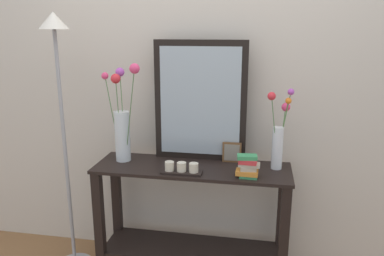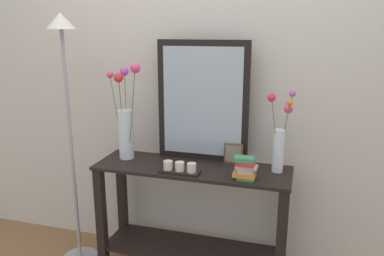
{
  "view_description": "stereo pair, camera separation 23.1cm",
  "coord_description": "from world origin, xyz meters",
  "px_view_note": "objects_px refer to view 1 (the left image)",
  "views": [
    {
      "loc": [
        0.4,
        -2.2,
        1.61
      ],
      "look_at": [
        0.0,
        0.0,
        1.02
      ],
      "focal_mm": 35.57,
      "sensor_mm": 36.0,
      "label": 1
    },
    {
      "loc": [
        0.63,
        -2.15,
        1.61
      ],
      "look_at": [
        0.0,
        0.0,
        1.02
      ],
      "focal_mm": 35.57,
      "sensor_mm": 36.0,
      "label": 2
    }
  ],
  "objects_px": {
    "console_table": "(192,211)",
    "mirror_leaning": "(200,101)",
    "candle_tray": "(182,169)",
    "picture_frame_small": "(232,152)",
    "floor_lamp": "(61,104)",
    "book_stack": "(248,166)",
    "tall_vase_left": "(122,125)",
    "vase_right": "(279,137)"
  },
  "relations": [
    {
      "from": "book_stack",
      "to": "mirror_leaning",
      "type": "bearing_deg",
      "value": 140.07
    },
    {
      "from": "tall_vase_left",
      "to": "candle_tray",
      "type": "bearing_deg",
      "value": -19.62
    },
    {
      "from": "tall_vase_left",
      "to": "vase_right",
      "type": "distance_m",
      "value": 0.98
    },
    {
      "from": "vase_right",
      "to": "book_stack",
      "type": "bearing_deg",
      "value": -133.55
    },
    {
      "from": "vase_right",
      "to": "book_stack",
      "type": "xyz_separation_m",
      "value": [
        -0.17,
        -0.18,
        -0.14
      ]
    },
    {
      "from": "book_stack",
      "to": "tall_vase_left",
      "type": "bearing_deg",
      "value": 169.97
    },
    {
      "from": "candle_tray",
      "to": "picture_frame_small",
      "type": "distance_m",
      "value": 0.38
    },
    {
      "from": "vase_right",
      "to": "floor_lamp",
      "type": "height_order",
      "value": "floor_lamp"
    },
    {
      "from": "candle_tray",
      "to": "floor_lamp",
      "type": "distance_m",
      "value": 0.86
    },
    {
      "from": "tall_vase_left",
      "to": "book_stack",
      "type": "bearing_deg",
      "value": -10.03
    },
    {
      "from": "tall_vase_left",
      "to": "floor_lamp",
      "type": "bearing_deg",
      "value": -166.45
    },
    {
      "from": "console_table",
      "to": "picture_frame_small",
      "type": "height_order",
      "value": "picture_frame_small"
    },
    {
      "from": "candle_tray",
      "to": "picture_frame_small",
      "type": "bearing_deg",
      "value": 41.57
    },
    {
      "from": "console_table",
      "to": "picture_frame_small",
      "type": "xyz_separation_m",
      "value": [
        0.24,
        0.13,
        0.37
      ]
    },
    {
      "from": "vase_right",
      "to": "book_stack",
      "type": "distance_m",
      "value": 0.29
    },
    {
      "from": "console_table",
      "to": "mirror_leaning",
      "type": "xyz_separation_m",
      "value": [
        0.02,
        0.16,
        0.69
      ]
    },
    {
      "from": "console_table",
      "to": "picture_frame_small",
      "type": "bearing_deg",
      "value": 28.66
    },
    {
      "from": "book_stack",
      "to": "floor_lamp",
      "type": "height_order",
      "value": "floor_lamp"
    },
    {
      "from": "mirror_leaning",
      "to": "tall_vase_left",
      "type": "xyz_separation_m",
      "value": [
        -0.48,
        -0.13,
        -0.15
      ]
    },
    {
      "from": "picture_frame_small",
      "to": "book_stack",
      "type": "height_order",
      "value": "book_stack"
    },
    {
      "from": "tall_vase_left",
      "to": "mirror_leaning",
      "type": "bearing_deg",
      "value": 14.91
    },
    {
      "from": "candle_tray",
      "to": "floor_lamp",
      "type": "relative_size",
      "value": 0.14
    },
    {
      "from": "picture_frame_small",
      "to": "floor_lamp",
      "type": "distance_m",
      "value": 1.12
    },
    {
      "from": "mirror_leaning",
      "to": "book_stack",
      "type": "distance_m",
      "value": 0.53
    },
    {
      "from": "vase_right",
      "to": "floor_lamp",
      "type": "relative_size",
      "value": 0.29
    },
    {
      "from": "console_table",
      "to": "tall_vase_left",
      "type": "xyz_separation_m",
      "value": [
        -0.46,
        0.03,
        0.55
      ]
    },
    {
      "from": "picture_frame_small",
      "to": "floor_lamp",
      "type": "bearing_deg",
      "value": -170.02
    },
    {
      "from": "tall_vase_left",
      "to": "book_stack",
      "type": "distance_m",
      "value": 0.84
    },
    {
      "from": "console_table",
      "to": "book_stack",
      "type": "height_order",
      "value": "book_stack"
    },
    {
      "from": "mirror_leaning",
      "to": "candle_tray",
      "type": "bearing_deg",
      "value": -103.41
    },
    {
      "from": "candle_tray",
      "to": "picture_frame_small",
      "type": "height_order",
      "value": "picture_frame_small"
    },
    {
      "from": "mirror_leaning",
      "to": "console_table",
      "type": "bearing_deg",
      "value": -98.59
    },
    {
      "from": "mirror_leaning",
      "to": "vase_right",
      "type": "bearing_deg",
      "value": -10.18
    },
    {
      "from": "picture_frame_small",
      "to": "floor_lamp",
      "type": "xyz_separation_m",
      "value": [
        -1.06,
        -0.19,
        0.32
      ]
    },
    {
      "from": "book_stack",
      "to": "vase_right",
      "type": "bearing_deg",
      "value": 46.45
    },
    {
      "from": "mirror_leaning",
      "to": "picture_frame_small",
      "type": "relative_size",
      "value": 5.85
    },
    {
      "from": "mirror_leaning",
      "to": "vase_right",
      "type": "relative_size",
      "value": 1.55
    },
    {
      "from": "candle_tray",
      "to": "picture_frame_small",
      "type": "xyz_separation_m",
      "value": [
        0.28,
        0.25,
        0.04
      ]
    },
    {
      "from": "candle_tray",
      "to": "book_stack",
      "type": "distance_m",
      "value": 0.39
    },
    {
      "from": "tall_vase_left",
      "to": "floor_lamp",
      "type": "height_order",
      "value": "floor_lamp"
    },
    {
      "from": "mirror_leaning",
      "to": "floor_lamp",
      "type": "xyz_separation_m",
      "value": [
        -0.85,
        -0.22,
        -0.0
      ]
    },
    {
      "from": "mirror_leaning",
      "to": "floor_lamp",
      "type": "height_order",
      "value": "floor_lamp"
    }
  ]
}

